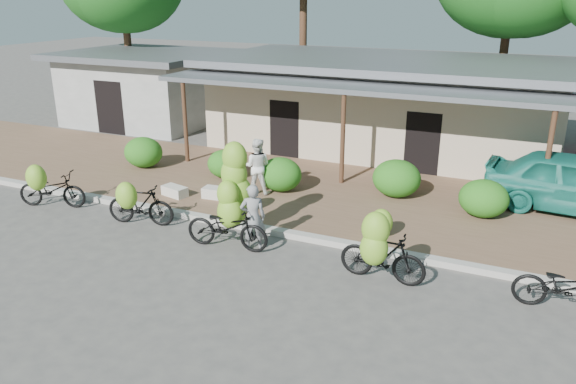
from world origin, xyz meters
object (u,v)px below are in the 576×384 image
object	(u,v)px
sack_near	(218,193)
sack_far	(175,191)
vendor	(253,217)
bike_right	(381,252)
bike_far_right	(567,287)
bike_far_left	(50,188)
bike_left	(138,203)
bike_center	(231,208)
bystander	(257,166)

from	to	relation	value
sack_near	sack_far	distance (m)	1.27
sack_near	vendor	xyz separation A→B (m)	(2.35, -2.32, 0.52)
bike_right	bike_far_right	xyz separation A→B (m)	(3.42, 0.42, -0.22)
bike_far_left	bike_far_right	bearing A→B (deg)	-107.78
bike_left	bike_far_left	bearing A→B (deg)	77.11
bike_left	bike_center	world-z (taller)	bike_center
sack_near	bystander	bearing A→B (deg)	45.93
sack_near	bystander	xyz separation A→B (m)	(0.82, 0.85, 0.66)
bike_left	bike_far_right	distance (m)	9.79
sack_far	bystander	world-z (taller)	bystander
vendor	bike_center	bearing A→B (deg)	-32.48
bike_right	sack_near	bearing A→B (deg)	65.15
bike_left	bike_right	size ratio (longest dim) A/B	1.01
bike_right	vendor	xyz separation A→B (m)	(-3.10, 0.38, 0.08)
bike_center	bystander	distance (m)	3.26
bike_far_left	vendor	xyz separation A→B (m)	(6.30, -0.06, 0.22)
bike_center	sack_near	bearing A→B (deg)	31.62
bike_far_right	vendor	distance (m)	6.52
bike_far_left	vendor	size ratio (longest dim) A/B	1.27
bike_left	bike_far_right	bearing A→B (deg)	-102.38
bike_left	sack_near	xyz separation A→B (m)	(0.92, 2.29, -0.34)
bike_center	vendor	world-z (taller)	bike_center
bike_far_left	bike_left	xyz separation A→B (m)	(3.02, -0.03, 0.03)
bike_center	sack_far	distance (m)	3.61
bike_left	sack_far	distance (m)	2.00
bike_center	bike_far_right	size ratio (longest dim) A/B	1.26
sack_near	bystander	size ratio (longest dim) A/B	0.52
sack_far	vendor	world-z (taller)	vendor
sack_near	sack_far	size ratio (longest dim) A/B	1.13
bike_far_left	sack_far	distance (m)	3.35
bike_left	bike_right	world-z (taller)	bike_right
bike_left	bike_center	bearing A→B (deg)	-102.16
bike_far_left	bike_far_right	distance (m)	12.82
bike_far_left	bike_center	bearing A→B (deg)	-107.82
vendor	bike_right	bearing A→B (deg)	144.79
vendor	bike_far_right	bearing A→B (deg)	152.20
bike_far_left	sack_near	world-z (taller)	bike_far_left
bike_center	bike_left	bearing A→B (deg)	84.31
sack_far	bike_left	bearing A→B (deg)	-81.25
bike_left	sack_near	world-z (taller)	bike_left
bike_left	bystander	bearing A→B (deg)	-41.48
bike_far_left	bike_right	size ratio (longest dim) A/B	1.11
bike_left	sack_near	bearing A→B (deg)	-34.39
bike_center	vendor	size ratio (longest dim) A/B	1.52
bike_left	bystander	xyz separation A→B (m)	(1.74, 3.14, 0.33)
bike_left	bike_right	bearing A→B (deg)	-106.16
bike_right	bystander	distance (m)	5.84
vendor	bike_far_left	bearing A→B (deg)	-28.68
bike_far_left	sack_near	xyz separation A→B (m)	(3.95, 2.26, -0.30)
sack_far	vendor	bearing A→B (deg)	-28.96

